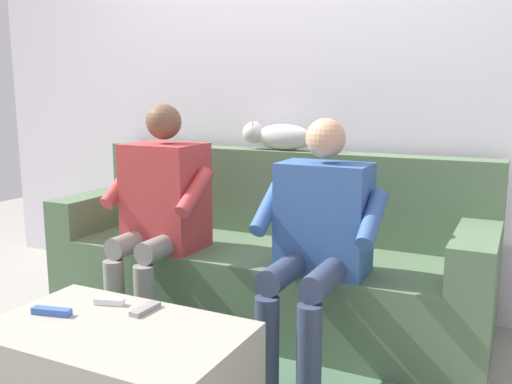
{
  "coord_description": "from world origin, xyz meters",
  "views": [
    {
      "loc": [
        -1.22,
        2.46,
        1.2
      ],
      "look_at": [
        0.0,
        -0.02,
        0.7
      ],
      "focal_mm": 38.81,
      "sensor_mm": 36.0,
      "label": 1
    }
  ],
  "objects": [
    {
      "name": "back_wall",
      "position": [
        0.0,
        -0.56,
        1.38
      ],
      "size": [
        4.53,
        0.06,
        2.75
      ],
      "primitive_type": "cube",
      "color": "silver",
      "rests_on": "ground"
    },
    {
      "name": "cat_on_backrest",
      "position": [
        0.04,
        -0.38,
        0.96
      ],
      "size": [
        0.57,
        0.12,
        0.16
      ],
      "color": "silver",
      "rests_on": "couch"
    },
    {
      "name": "person_right_seated",
      "position": [
        0.43,
        0.19,
        0.64
      ],
      "size": [
        0.53,
        0.52,
        1.14
      ],
      "color": "#B23838",
      "rests_on": "ground"
    },
    {
      "name": "coffee_table",
      "position": [
        0.0,
        1.08,
        0.2
      ],
      "size": [
        0.89,
        0.53,
        0.41
      ],
      "color": "#A89E8E",
      "rests_on": "ground"
    },
    {
      "name": "remote_blue",
      "position": [
        0.28,
        1.09,
        0.42
      ],
      "size": [
        0.15,
        0.07,
        0.02
      ],
      "primitive_type": "cube",
      "rotation": [
        0.0,
        0.0,
        0.22
      ],
      "color": "#3860B7",
      "rests_on": "coffee_table"
    },
    {
      "name": "remote_gray",
      "position": [
        -0.01,
        0.91,
        0.41
      ],
      "size": [
        0.05,
        0.14,
        0.02
      ],
      "primitive_type": "cube",
      "rotation": [
        0.0,
        0.0,
        1.53
      ],
      "color": "gray",
      "rests_on": "coffee_table"
    },
    {
      "name": "person_left_seated",
      "position": [
        -0.43,
        0.25,
        0.6
      ],
      "size": [
        0.55,
        0.57,
        1.09
      ],
      "color": "#335693",
      "rests_on": "ground"
    },
    {
      "name": "ground_plane",
      "position": [
        0.0,
        0.6,
        0.0
      ],
      "size": [
        8.0,
        8.0,
        0.0
      ],
      "primitive_type": "plane",
      "color": "gray"
    },
    {
      "name": "couch",
      "position": [
        0.0,
        -0.14,
        0.3
      ],
      "size": [
        2.3,
        0.76,
        0.88
      ],
      "color": "#516B4C",
      "rests_on": "ground"
    },
    {
      "name": "remote_white",
      "position": [
        0.16,
        0.92,
        0.42
      ],
      "size": [
        0.12,
        0.06,
        0.03
      ],
      "primitive_type": "cube",
      "rotation": [
        0.0,
        0.0,
        0.3
      ],
      "color": "white",
      "rests_on": "coffee_table"
    }
  ]
}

